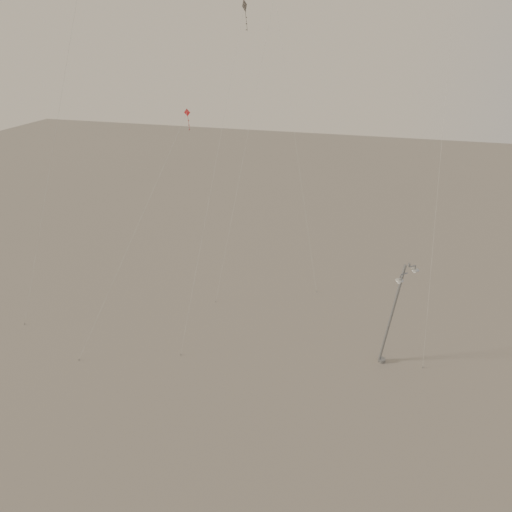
# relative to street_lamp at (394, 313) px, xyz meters

# --- Properties ---
(ground) EXTENTS (160.00, 160.00, 0.00)m
(ground) POSITION_rel_street_lamp_xyz_m (-11.16, -3.42, -4.47)
(ground) COLOR gray
(ground) RESTS_ON ground
(street_lamp) EXTENTS (1.45, 1.16, 8.38)m
(street_lamp) POSITION_rel_street_lamp_xyz_m (0.00, 0.00, 0.00)
(street_lamp) COLOR gray
(street_lamp) RESTS_ON ground
(kite_1) EXTENTS (2.80, 10.01, 23.00)m
(kite_1) POSITION_rel_street_lamp_xyz_m (-12.75, 4.30, 12.56)
(kite_1) COLOR black
(kite_1) RESTS_ON ground
(kite_3) EXTENTS (5.81, 10.82, 16.23)m
(kite_3) POSITION_rel_street_lamp_xyz_m (-17.69, 2.29, 7.06)
(kite_3) COLOR maroon
(kite_3) RESTS_ON ground
(kite_4) EXTENTS (2.53, 6.44, 24.73)m
(kite_4) POSITION_rel_street_lamp_xyz_m (0.98, 4.76, 14.14)
(kite_4) COLOR black
(kite_4) RESTS_ON ground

